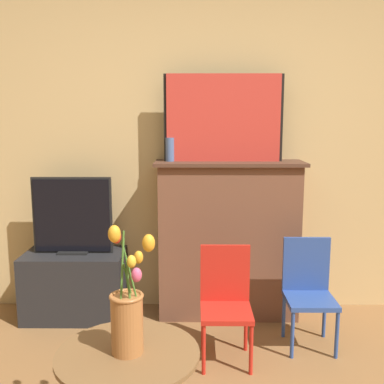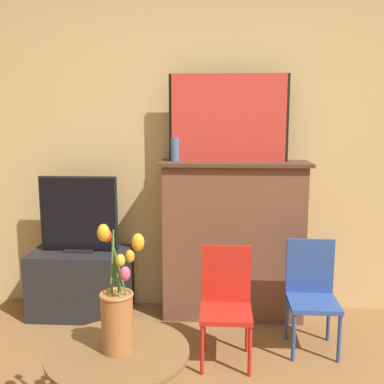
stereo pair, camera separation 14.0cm
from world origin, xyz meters
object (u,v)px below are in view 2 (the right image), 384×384
(chair_blue, at_px, (311,289))
(vase_tulips, at_px, (118,311))
(tv_monitor, at_px, (79,215))
(chair_red, at_px, (226,299))
(painting, at_px, (229,118))

(chair_blue, bearing_deg, vase_tulips, -134.48)
(tv_monitor, xyz_separation_m, chair_red, (1.09, -0.58, -0.38))
(tv_monitor, distance_m, chair_red, 1.29)
(tv_monitor, bearing_deg, painting, 3.25)
(chair_red, height_order, vase_tulips, vase_tulips)
(chair_red, xyz_separation_m, chair_blue, (0.56, 0.18, 0.00))
(chair_red, xyz_separation_m, vase_tulips, (-0.47, -0.86, 0.30))
(chair_red, bearing_deg, vase_tulips, -118.64)
(painting, distance_m, vase_tulips, 1.77)
(painting, bearing_deg, chair_blue, -39.97)
(vase_tulips, bearing_deg, chair_blue, 45.52)
(painting, relative_size, tv_monitor, 1.47)
(chair_blue, bearing_deg, painting, 140.03)
(chair_red, distance_m, chair_blue, 0.59)
(tv_monitor, height_order, chair_blue, tv_monitor)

